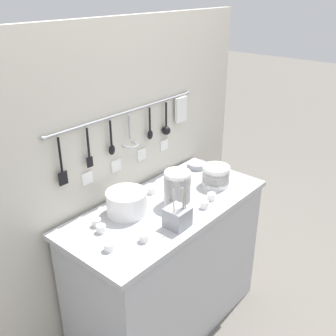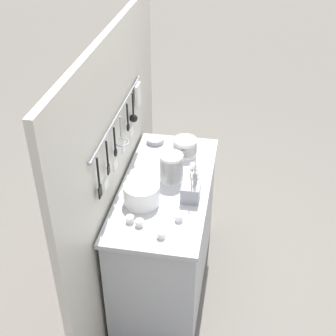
{
  "view_description": "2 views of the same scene",
  "coord_description": "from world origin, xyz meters",
  "px_view_note": "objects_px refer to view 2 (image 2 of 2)",
  "views": [
    {
      "loc": [
        -1.47,
        -1.26,
        2.05
      ],
      "look_at": [
        0.05,
        0.04,
        1.1
      ],
      "focal_mm": 42.0,
      "sensor_mm": 36.0,
      "label": 1
    },
    {
      "loc": [
        -2.43,
        -0.44,
        2.71
      ],
      "look_at": [
        -0.06,
        -0.03,
        1.07
      ],
      "focal_mm": 50.0,
      "sensor_mm": 36.0,
      "label": 2
    }
  ],
  "objects_px": {
    "plate_stack": "(142,194)",
    "cup_front_right": "(161,235)",
    "cup_beside_plates": "(130,219)",
    "cup_by_caddy": "(179,218)",
    "steel_mixing_bowl": "(155,140)",
    "bowl_stack_back_corner": "(185,147)",
    "cup_front_left": "(139,223)",
    "cup_back_right": "(195,175)",
    "cutlery_caddy": "(191,192)",
    "cup_centre": "(194,166)",
    "cup_edge_near": "(143,176)",
    "bowl_stack_nested_right": "(172,168)"
  },
  "relations": [
    {
      "from": "steel_mixing_bowl",
      "to": "cutlery_caddy",
      "type": "xyz_separation_m",
      "value": [
        -0.64,
        -0.35,
        0.04
      ]
    },
    {
      "from": "cup_beside_plates",
      "to": "cup_by_caddy",
      "type": "bearing_deg",
      "value": -77.24
    },
    {
      "from": "plate_stack",
      "to": "steel_mixing_bowl",
      "type": "bearing_deg",
      "value": 4.73
    },
    {
      "from": "bowl_stack_back_corner",
      "to": "cutlery_caddy",
      "type": "relative_size",
      "value": 0.62
    },
    {
      "from": "steel_mixing_bowl",
      "to": "cup_centre",
      "type": "bearing_deg",
      "value": -132.02
    },
    {
      "from": "steel_mixing_bowl",
      "to": "cutlery_caddy",
      "type": "bearing_deg",
      "value": -151.14
    },
    {
      "from": "bowl_stack_back_corner",
      "to": "plate_stack",
      "type": "bearing_deg",
      "value": 162.68
    },
    {
      "from": "steel_mixing_bowl",
      "to": "cup_back_right",
      "type": "height_order",
      "value": "cup_back_right"
    },
    {
      "from": "plate_stack",
      "to": "steel_mixing_bowl",
      "type": "xyz_separation_m",
      "value": [
        0.72,
        0.06,
        -0.05
      ]
    },
    {
      "from": "bowl_stack_back_corner",
      "to": "cup_centre",
      "type": "bearing_deg",
      "value": -152.82
    },
    {
      "from": "bowl_stack_nested_right",
      "to": "cup_beside_plates",
      "type": "height_order",
      "value": "bowl_stack_nested_right"
    },
    {
      "from": "bowl_stack_nested_right",
      "to": "cup_by_caddy",
      "type": "bearing_deg",
      "value": -164.09
    },
    {
      "from": "cup_centre",
      "to": "cup_front_left",
      "type": "xyz_separation_m",
      "value": [
        -0.64,
        0.24,
        0.0
      ]
    },
    {
      "from": "bowl_stack_back_corner",
      "to": "cup_front_right",
      "type": "height_order",
      "value": "bowl_stack_back_corner"
    },
    {
      "from": "plate_stack",
      "to": "cup_edge_near",
      "type": "bearing_deg",
      "value": 10.97
    },
    {
      "from": "plate_stack",
      "to": "cup_by_caddy",
      "type": "bearing_deg",
      "value": -116.99
    },
    {
      "from": "bowl_stack_nested_right",
      "to": "cutlery_caddy",
      "type": "bearing_deg",
      "value": -140.42
    },
    {
      "from": "steel_mixing_bowl",
      "to": "cup_front_left",
      "type": "distance_m",
      "value": 0.94
    },
    {
      "from": "plate_stack",
      "to": "cup_centre",
      "type": "bearing_deg",
      "value": -32.51
    },
    {
      "from": "bowl_stack_nested_right",
      "to": "cup_front_right",
      "type": "xyz_separation_m",
      "value": [
        -0.55,
        -0.04,
        -0.08
      ]
    },
    {
      "from": "cup_back_right",
      "to": "cup_front_right",
      "type": "relative_size",
      "value": 1.0
    },
    {
      "from": "cup_centre",
      "to": "cup_front_right",
      "type": "distance_m",
      "value": 0.72
    },
    {
      "from": "cutlery_caddy",
      "to": "cup_beside_plates",
      "type": "xyz_separation_m",
      "value": [
        -0.27,
        0.32,
        -0.04
      ]
    },
    {
      "from": "bowl_stack_back_corner",
      "to": "cup_edge_near",
      "type": "bearing_deg",
      "value": 145.39
    },
    {
      "from": "cup_beside_plates",
      "to": "cup_back_right",
      "type": "bearing_deg",
      "value": -32.05
    },
    {
      "from": "steel_mixing_bowl",
      "to": "bowl_stack_nested_right",
      "type": "bearing_deg",
      "value": -156.25
    },
    {
      "from": "cup_edge_near",
      "to": "cup_by_caddy",
      "type": "bearing_deg",
      "value": -141.62
    },
    {
      "from": "cup_centre",
      "to": "cup_front_left",
      "type": "relative_size",
      "value": 1.0
    },
    {
      "from": "bowl_stack_nested_right",
      "to": "cup_back_right",
      "type": "distance_m",
      "value": 0.18
    },
    {
      "from": "cup_back_right",
      "to": "cup_front_right",
      "type": "bearing_deg",
      "value": 169.19
    },
    {
      "from": "bowl_stack_back_corner",
      "to": "cup_by_caddy",
      "type": "xyz_separation_m",
      "value": [
        -0.72,
        -0.07,
        -0.04
      ]
    },
    {
      "from": "plate_stack",
      "to": "steel_mixing_bowl",
      "type": "relative_size",
      "value": 1.73
    },
    {
      "from": "steel_mixing_bowl",
      "to": "cutlery_caddy",
      "type": "relative_size",
      "value": 0.48
    },
    {
      "from": "plate_stack",
      "to": "cup_front_right",
      "type": "distance_m",
      "value": 0.34
    },
    {
      "from": "plate_stack",
      "to": "steel_mixing_bowl",
      "type": "height_order",
      "value": "plate_stack"
    },
    {
      "from": "steel_mixing_bowl",
      "to": "cutlery_caddy",
      "type": "distance_m",
      "value": 0.73
    },
    {
      "from": "cup_back_right",
      "to": "cutlery_caddy",
      "type": "bearing_deg",
      "value": 179.93
    },
    {
      "from": "steel_mixing_bowl",
      "to": "bowl_stack_back_corner",
      "type": "bearing_deg",
      "value": -118.06
    },
    {
      "from": "bowl_stack_back_corner",
      "to": "steel_mixing_bowl",
      "type": "bearing_deg",
      "value": 61.94
    },
    {
      "from": "bowl_stack_back_corner",
      "to": "cup_centre",
      "type": "distance_m",
      "value": 0.19
    },
    {
      "from": "plate_stack",
      "to": "cup_front_right",
      "type": "xyz_separation_m",
      "value": [
        -0.29,
        -0.18,
        -0.05
      ]
    },
    {
      "from": "plate_stack",
      "to": "cup_front_right",
      "type": "height_order",
      "value": "plate_stack"
    },
    {
      "from": "cup_front_right",
      "to": "cup_front_left",
      "type": "bearing_deg",
      "value": 62.16
    },
    {
      "from": "bowl_stack_nested_right",
      "to": "cup_front_right",
      "type": "height_order",
      "value": "bowl_stack_nested_right"
    },
    {
      "from": "bowl_stack_back_corner",
      "to": "cup_by_caddy",
      "type": "height_order",
      "value": "bowl_stack_back_corner"
    },
    {
      "from": "bowl_stack_nested_right",
      "to": "cutlery_caddy",
      "type": "relative_size",
      "value": 0.73
    },
    {
      "from": "cup_back_right",
      "to": "cup_edge_near",
      "type": "relative_size",
      "value": 1.0
    },
    {
      "from": "plate_stack",
      "to": "cup_front_left",
      "type": "relative_size",
      "value": 4.64
    },
    {
      "from": "cup_by_caddy",
      "to": "steel_mixing_bowl",
      "type": "bearing_deg",
      "value": 20.22
    },
    {
      "from": "cutlery_caddy",
      "to": "cup_by_caddy",
      "type": "relative_size",
      "value": 5.6
    }
  ]
}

